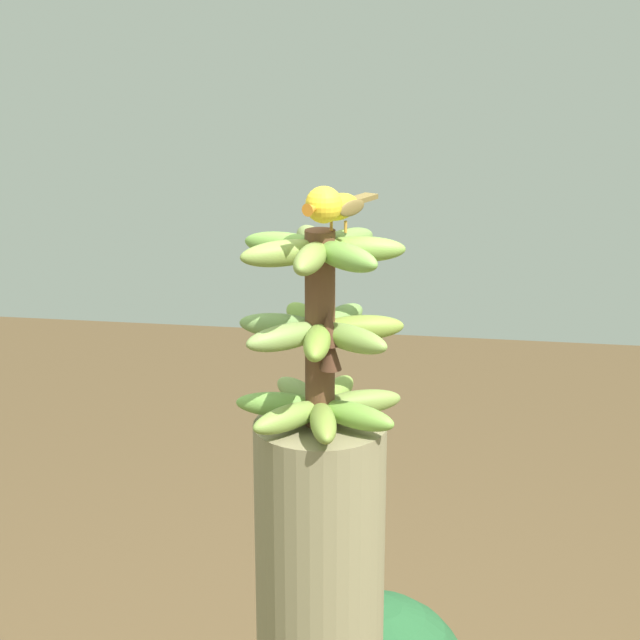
# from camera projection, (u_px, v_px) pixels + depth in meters

# --- Properties ---
(banana_bunch) EXTENTS (0.28, 0.29, 0.33)m
(banana_bunch) POSITION_uv_depth(u_px,v_px,m) (320.00, 330.00, 1.83)
(banana_bunch) COLOR brown
(banana_bunch) RESTS_ON banana_tree
(perched_bird) EXTENTS (0.10, 0.18, 0.08)m
(perched_bird) POSITION_uv_depth(u_px,v_px,m) (332.00, 206.00, 1.74)
(perched_bird) COLOR #C68933
(perched_bird) RESTS_ON banana_bunch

